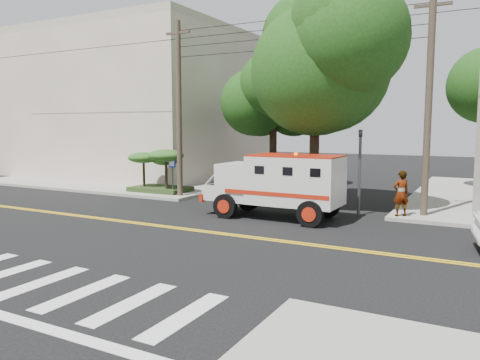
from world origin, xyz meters
The scene contains 12 objects.
ground centered at (0.00, 0.00, 0.00)m, with size 100.00×100.00×0.00m, color black.
sidewalk_nw centered at (-13.50, 13.50, 0.07)m, with size 17.00×17.00×0.15m, color gray.
building_left centered at (-15.50, 15.00, 5.15)m, with size 16.00×14.00×10.00m, color #B0A290.
utility_pole_left centered at (-5.60, 6.00, 4.50)m, with size 0.28×0.28×9.00m, color #382D23.
utility_pole_right centered at (6.30, 6.20, 4.50)m, with size 0.28×0.28×9.00m, color #382D23.
tree_main centered at (1.94, 6.21, 7.20)m, with size 6.08×5.70×9.85m.
tree_left centered at (-2.68, 11.79, 5.73)m, with size 4.48×4.20×7.70m.
traffic_signal centered at (3.80, 5.60, 2.23)m, with size 0.15×0.18×3.60m.
accessibility_sign centered at (-6.20, 6.17, 1.37)m, with size 0.45×0.10×2.02m.
palm_planter centered at (-7.44, 6.62, 1.65)m, with size 3.52×2.63×2.36m.
armored_truck centered at (1.04, 3.50, 1.48)m, with size 5.74×2.37×2.61m.
pedestrian_a centered at (5.50, 5.50, 1.07)m, with size 0.67×0.44×1.83m, color gray.
Camera 1 is at (8.52, -13.81, 3.73)m, focal length 35.00 mm.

